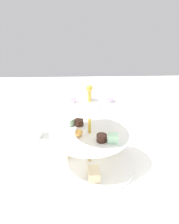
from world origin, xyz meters
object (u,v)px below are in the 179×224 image
(water_glass_tall_right, at_px, (33,123))
(tiered_serving_stand, at_px, (89,141))
(water_glass_mid_back, at_px, (173,170))
(butter_knife_left, at_px, (123,123))

(water_glass_tall_right, bearing_deg, tiered_serving_stand, -130.26)
(water_glass_tall_right, relative_size, water_glass_mid_back, 1.51)
(water_glass_mid_back, bearing_deg, butter_knife_left, 9.62)
(butter_knife_left, bearing_deg, water_glass_mid_back, 128.97)
(water_glass_tall_right, height_order, butter_knife_left, water_glass_tall_right)
(tiered_serving_stand, xyz_separation_m, water_glass_mid_back, (-0.10, -0.24, -0.04))
(butter_knife_left, bearing_deg, water_glass_tall_right, 44.35)
(water_glass_tall_right, xyz_separation_m, butter_knife_left, (0.10, -0.39, -0.06))
(butter_knife_left, relative_size, water_glass_mid_back, 2.09)
(butter_knife_left, distance_m, water_glass_mid_back, 0.40)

